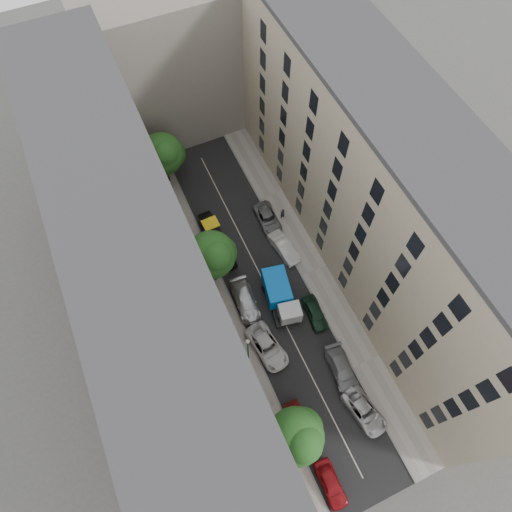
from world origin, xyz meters
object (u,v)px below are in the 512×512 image
car_left_3 (245,301)px  tree_far (163,155)px  car_left_5 (211,229)px  car_left_1 (300,422)px  car_right_0 (364,411)px  car_left_0 (331,484)px  car_right_2 (315,313)px  lamp_post (248,349)px  car_right_4 (268,219)px  tarp_truck (280,295)px  car_left_4 (224,256)px  pedestrian (282,213)px  car_left_2 (267,347)px  tree_mid (213,256)px  tree_near (297,437)px  car_right_3 (284,248)px  car_right_1 (342,370)px

car_left_3 → tree_far: tree_far is taller
car_left_5 → car_left_1: bearing=-92.9°
car_right_0 → tree_far: 33.99m
car_left_0 → car_right_2: bearing=69.1°
lamp_post → car_left_1: bearing=-74.7°
car_right_4 → lamp_post: size_ratio=0.73×
car_left_3 → car_left_5: size_ratio=1.14×
tarp_truck → car_left_4: size_ratio=1.65×
car_left_0 → car_right_0: 6.95m
car_left_1 → car_left_5: car_left_5 is taller
tarp_truck → car_left_1: bearing=-96.1°
tree_far → lamp_post: 24.13m
pedestrian → car_right_0: bearing=77.0°
car_left_3 → car_right_4: (6.40, 8.27, -0.09)m
car_right_0 → lamp_post: 12.22m
car_right_2 → lamp_post: lamp_post is taller
car_left_2 → car_right_4: (6.40, 13.60, -0.08)m
car_right_0 → tree_mid: tree_mid is taller
car_left_0 → car_right_0: (5.68, 4.00, -0.03)m
car_right_2 → car_left_5: bearing=117.9°
car_left_5 → tree_mid: 7.60m
car_left_5 → car_right_0: (5.60, -24.10, -0.07)m
tarp_truck → car_left_3: tarp_truck is taller
car_left_3 → lamp_post: size_ratio=0.80×
car_left_3 → car_right_0: car_left_3 is taller
car_left_1 → tree_mid: (-1.48, 16.72, 4.72)m
lamp_post → tree_near: bearing=-86.8°
car_right_4 → tree_near: 24.66m
car_right_0 → car_right_4: car_right_0 is taller
tree_near → tree_mid: size_ratio=1.08×
car_right_3 → pedestrian: 4.35m
car_left_2 → car_right_0: size_ratio=1.09×
tree_near → car_right_3: bearing=66.3°
car_right_0 → car_right_1: car_right_1 is taller
car_left_1 → car_right_2: size_ratio=0.99×
lamp_post → car_right_2: bearing=11.3°
car_right_2 → tree_mid: size_ratio=0.51×
car_right_0 → pedestrian: 22.72m
car_left_1 → car_right_1: 6.38m
car_right_1 → car_left_4: bearing=115.3°
car_left_0 → car_right_4: size_ratio=0.88×
car_right_1 → car_left_3: bearing=124.7°
car_left_3 → car_right_4: 10.46m
car_left_3 → car_left_5: 9.57m
car_left_0 → car_left_5: car_left_5 is taller
tree_far → tarp_truck: bearing=-74.7°
car_left_5 → pedestrian: pedestrian is taller
car_left_2 → tree_far: 24.11m
lamp_post → car_left_5: bearing=81.9°
car_right_1 → car_left_1: bearing=-149.7°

